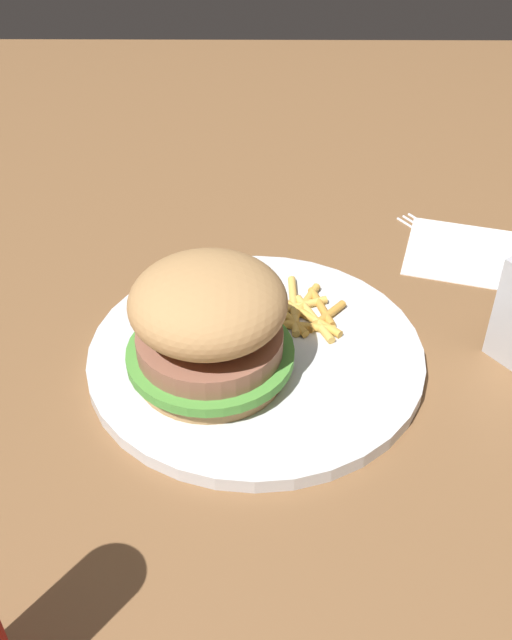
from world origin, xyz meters
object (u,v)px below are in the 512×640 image
napkin (463,252)px  fork (462,250)px  plate (256,354)px  sandwich (209,323)px  fries_pile (303,313)px

napkin → fork: fork is taller
plate → napkin: size_ratio=2.49×
plate → sandwich: 0.07m
plate → sandwich: bearing=-53.1°
sandwich → fork: 0.31m
fries_pile → plate: bearing=-42.9°
napkin → fork: (-0.00, -0.00, 0.00)m
fries_pile → sandwich: bearing=-47.3°
sandwich → napkin: sandwich is taller
fork → napkin: bearing=34.4°
plate → fries_pile: bearing=137.1°
napkin → sandwich: bearing=-52.0°
sandwich → plate: bearing=126.9°
plate → sandwich: size_ratio=2.10×
sandwich → fork: bearing=128.3°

